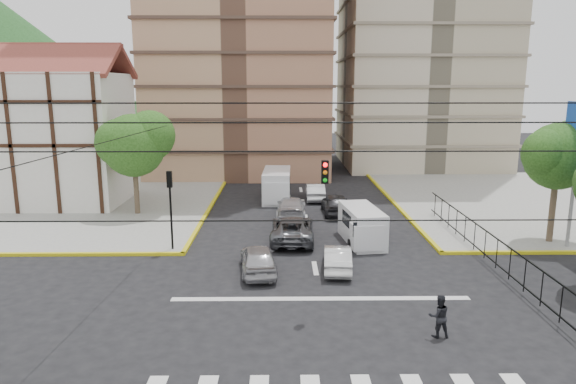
{
  "coord_description": "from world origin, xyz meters",
  "views": [
    {
      "loc": [
        -1.67,
        -19.68,
        9.11
      ],
      "look_at": [
        -1.38,
        4.82,
        4.0
      ],
      "focal_mm": 32.0,
      "sensor_mm": 36.0,
      "label": 1
    }
  ],
  "objects_px": {
    "van_right_lane": "(362,227)",
    "car_white_front_right": "(337,258)",
    "van_left_lane": "(277,186)",
    "pedestrian_crosswalk": "(439,316)",
    "car_silver_front_left": "(258,259)",
    "traffic_light_nw": "(170,197)"
  },
  "relations": [
    {
      "from": "van_left_lane",
      "to": "car_white_front_right",
      "type": "bearing_deg",
      "value": -77.09
    },
    {
      "from": "van_left_lane",
      "to": "pedestrian_crosswalk",
      "type": "distance_m",
      "value": 23.74
    },
    {
      "from": "van_right_lane",
      "to": "car_white_front_right",
      "type": "relative_size",
      "value": 1.26
    },
    {
      "from": "car_silver_front_left",
      "to": "traffic_light_nw",
      "type": "bearing_deg",
      "value": -40.68
    },
    {
      "from": "car_silver_front_left",
      "to": "car_white_front_right",
      "type": "height_order",
      "value": "car_silver_front_left"
    },
    {
      "from": "car_white_front_right",
      "to": "pedestrian_crosswalk",
      "type": "height_order",
      "value": "pedestrian_crosswalk"
    },
    {
      "from": "traffic_light_nw",
      "to": "pedestrian_crosswalk",
      "type": "relative_size",
      "value": 2.71
    },
    {
      "from": "traffic_light_nw",
      "to": "car_white_front_right",
      "type": "distance_m",
      "value": 9.73
    },
    {
      "from": "car_silver_front_left",
      "to": "pedestrian_crosswalk",
      "type": "relative_size",
      "value": 2.59
    },
    {
      "from": "van_right_lane",
      "to": "car_white_front_right",
      "type": "distance_m",
      "value": 4.81
    },
    {
      "from": "van_left_lane",
      "to": "traffic_light_nw",
      "type": "bearing_deg",
      "value": -112.4
    },
    {
      "from": "traffic_light_nw",
      "to": "car_white_front_right",
      "type": "bearing_deg",
      "value": -18.84
    },
    {
      "from": "pedestrian_crosswalk",
      "to": "traffic_light_nw",
      "type": "bearing_deg",
      "value": -43.74
    },
    {
      "from": "traffic_light_nw",
      "to": "pedestrian_crosswalk",
      "type": "distance_m",
      "value": 15.74
    },
    {
      "from": "traffic_light_nw",
      "to": "car_silver_front_left",
      "type": "relative_size",
      "value": 1.05
    },
    {
      "from": "traffic_light_nw",
      "to": "car_silver_front_left",
      "type": "bearing_deg",
      "value": -34.17
    },
    {
      "from": "van_left_lane",
      "to": "car_silver_front_left",
      "type": "relative_size",
      "value": 1.29
    },
    {
      "from": "traffic_light_nw",
      "to": "pedestrian_crosswalk",
      "type": "height_order",
      "value": "traffic_light_nw"
    },
    {
      "from": "van_right_lane",
      "to": "car_white_front_right",
      "type": "bearing_deg",
      "value": -120.89
    },
    {
      "from": "car_silver_front_left",
      "to": "pedestrian_crosswalk",
      "type": "distance_m",
      "value": 9.66
    },
    {
      "from": "van_left_lane",
      "to": "pedestrian_crosswalk",
      "type": "height_order",
      "value": "van_left_lane"
    },
    {
      "from": "car_white_front_right",
      "to": "van_left_lane",
      "type": "bearing_deg",
      "value": -74.09
    }
  ]
}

